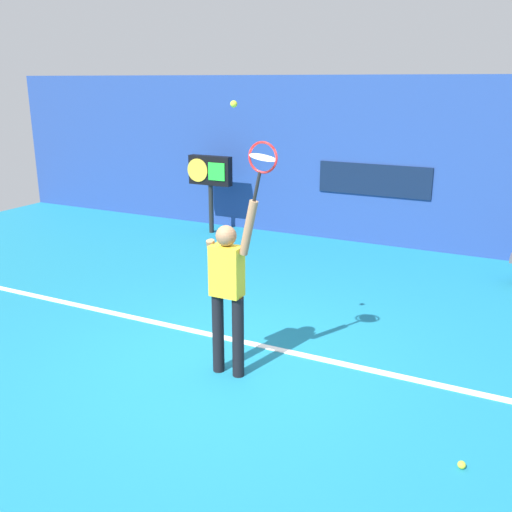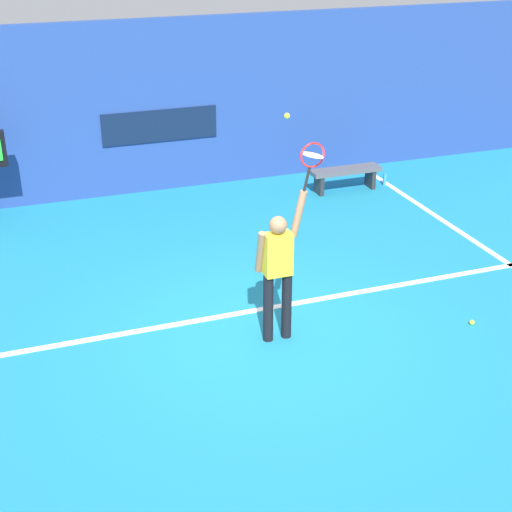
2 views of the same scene
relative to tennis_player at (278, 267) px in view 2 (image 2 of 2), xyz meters
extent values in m
plane|color=teal|center=(-0.09, 0.21, -1.01)|extent=(18.00, 18.00, 0.00)
cube|color=navy|center=(-0.09, 6.01, 0.60)|extent=(18.00, 0.20, 3.22)
cube|color=#0C1933|center=(-0.09, 5.89, 0.27)|extent=(2.20, 0.03, 0.60)
cube|color=white|center=(-0.09, 0.76, -1.00)|extent=(10.00, 0.10, 0.01)
cube|color=white|center=(4.17, 2.21, -1.00)|extent=(0.10, 7.00, 0.01)
cylinder|color=black|center=(-0.13, 0.00, -0.55)|extent=(0.13, 0.13, 0.92)
cylinder|color=black|center=(0.12, 0.00, -0.55)|extent=(0.13, 0.13, 0.92)
cube|color=yellow|center=(-0.01, 0.00, 0.18)|extent=(0.34, 0.20, 0.55)
sphere|color=#8C6647|center=(-0.01, 0.00, 0.57)|extent=(0.22, 0.22, 0.22)
cylinder|color=#8C6647|center=(0.26, 0.00, 0.68)|extent=(0.21, 0.09, 0.59)
cylinder|color=#8C6647|center=(-0.21, 0.08, 0.21)|extent=(0.09, 0.23, 0.58)
cylinder|color=black|center=(0.35, 0.00, 1.11)|extent=(0.10, 0.03, 0.30)
torus|color=red|center=(0.42, 0.00, 1.40)|extent=(0.37, 0.02, 0.37)
cylinder|color=silver|center=(0.42, 0.00, 1.40)|extent=(0.26, 0.27, 0.06)
sphere|color=#CCE033|center=(0.09, 0.02, 1.89)|extent=(0.07, 0.07, 0.07)
cube|color=#4C4C51|center=(3.22, 4.66, -0.60)|extent=(1.40, 0.36, 0.08)
cube|color=#262628|center=(2.67, 4.66, -0.83)|extent=(0.08, 0.32, 0.37)
cube|color=#262628|center=(3.77, 4.66, -0.83)|extent=(0.08, 0.32, 0.37)
cylinder|color=#338CD8|center=(4.09, 4.66, -0.89)|extent=(0.07, 0.07, 0.24)
sphere|color=#CCE033|center=(2.56, -0.57, -0.98)|extent=(0.07, 0.07, 0.07)
camera|label=1|loc=(2.89, -5.04, 2.12)|focal=40.74mm
camera|label=2|loc=(-3.07, -7.76, 4.09)|focal=52.90mm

